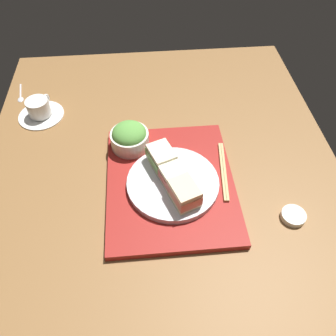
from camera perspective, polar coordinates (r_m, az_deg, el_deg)
ground_plane at (r=89.23cm, az=-0.59°, el=-5.54°), size 140.00×100.00×3.00cm
serving_tray at (r=89.53cm, az=0.41°, el=-2.57°), size 40.40×33.16×1.97cm
sandwich_plate at (r=87.29cm, az=0.82°, el=-2.54°), size 23.78×23.78×1.67cm
sandwich_near at (r=81.04cm, az=2.77°, el=-4.29°), size 9.38×8.13×5.39cm
sandwich_middle at (r=84.83cm, az=0.85°, el=-1.25°), size 9.54×8.48×4.58cm
sandwich_far at (r=88.38cm, az=-0.91°, el=1.85°), size 9.53×8.47×5.25cm
salad_bowl at (r=95.30cm, az=-6.50°, el=5.23°), size 10.77×10.77×7.40cm
chopsticks_pair at (r=91.72cm, az=9.32°, el=-0.43°), size 19.90×3.53×0.70cm
coffee_cup at (r=115.42cm, az=-20.84°, el=9.16°), size 14.21×14.21×5.97cm
small_sauce_dish at (r=89.49cm, az=20.37°, el=-7.58°), size 6.04×6.04×1.53cm
teaspoon at (r=126.83cm, az=-23.63°, el=11.01°), size 10.21×3.07×0.80cm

